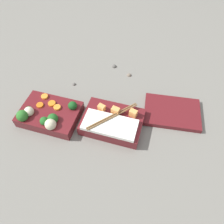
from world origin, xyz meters
TOP-DOWN VIEW (x-y plane):
  - ground_plane at (0.00, 0.00)m, footprint 3.00×3.00m
  - bento_tray_vegetable at (-0.11, -0.03)m, footprint 0.20×0.15m
  - bento_tray_rice at (0.11, 0.01)m, footprint 0.20×0.15m
  - bento_lid at (0.30, 0.12)m, footprint 0.21×0.16m
  - pebble_0 at (0.03, 0.30)m, footprint 0.02×0.02m
  - pebble_1 at (-0.10, 0.16)m, footprint 0.01×0.01m
  - pebble_2 at (0.10, 0.27)m, footprint 0.02×0.02m

SIDE VIEW (x-z plane):
  - ground_plane at x=0.00m, z-range 0.00..0.00m
  - pebble_1 at x=-0.10m, z-range 0.00..0.01m
  - pebble_2 at x=0.10m, z-range 0.00..0.01m
  - pebble_0 at x=0.03m, z-range 0.00..0.01m
  - bento_lid at x=0.30m, z-range 0.00..0.02m
  - bento_tray_rice at x=0.11m, z-range -0.01..0.06m
  - bento_tray_vegetable at x=-0.11m, z-range -0.01..0.06m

